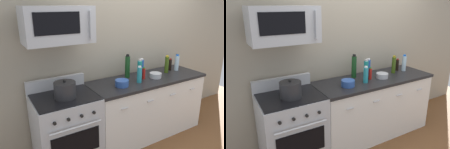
{
  "view_description": "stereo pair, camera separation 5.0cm",
  "coord_description": "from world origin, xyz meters",
  "views": [
    {
      "loc": [
        -2.05,
        -2.34,
        1.97
      ],
      "look_at": [
        -0.65,
        -0.05,
        1.1
      ],
      "focal_mm": 35.01,
      "sensor_mm": 36.0,
      "label": 1
    },
    {
      "loc": [
        -2.0,
        -2.37,
        1.97
      ],
      "look_at": [
        -0.65,
        -0.05,
        1.1
      ],
      "focal_mm": 35.01,
      "sensor_mm": 36.0,
      "label": 2
    }
  ],
  "objects": [
    {
      "name": "bottle_water_clear",
      "position": [
        0.66,
        0.06,
        1.05
      ],
      "size": [
        0.07,
        0.07,
        0.27
      ],
      "color": "silver",
      "rests_on": "countertop_slab"
    },
    {
      "name": "back_wall",
      "position": [
        0.0,
        0.41,
        1.35
      ],
      "size": [
        4.92,
        0.1,
        2.7
      ],
      "primitive_type": "cube",
      "color": "#9E937F",
      "rests_on": "ground_plane"
    },
    {
      "name": "bottle_sparkling_teal",
      "position": [
        -0.17,
        -0.01,
        1.07
      ],
      "size": [
        0.07,
        0.07,
        0.31
      ],
      "color": "#197F7A",
      "rests_on": "countertop_slab"
    },
    {
      "name": "bowl_blue_mixing",
      "position": [
        -0.52,
        -0.08,
        0.96
      ],
      "size": [
        0.18,
        0.18,
        0.09
      ],
      "color": "#2D519E",
      "rests_on": "countertop_slab"
    },
    {
      "name": "microwave",
      "position": [
        -1.29,
        0.05,
        1.75
      ],
      "size": [
        0.74,
        0.44,
        0.4
      ],
      "color": "#B7BABF"
    },
    {
      "name": "bowl_steel_prep",
      "position": [
        0.11,
        -0.05,
        0.96
      ],
      "size": [
        0.18,
        0.18,
        0.07
      ],
      "color": "#B2B5BA",
      "rests_on": "countertop_slab"
    },
    {
      "name": "bottle_hot_sauce_red",
      "position": [
        -0.08,
        -0.0,
        1.0
      ],
      "size": [
        0.05,
        0.05,
        0.18
      ],
      "color": "#B21914",
      "rests_on": "countertop_slab"
    },
    {
      "name": "bottle_wine_green",
      "position": [
        -0.24,
        0.19,
        1.09
      ],
      "size": [
        0.07,
        0.07,
        0.35
      ],
      "color": "#19471E",
      "rests_on": "countertop_slab"
    },
    {
      "name": "stockpot",
      "position": [
        -1.29,
        -0.05,
        1.02
      ],
      "size": [
        0.25,
        0.25,
        0.22
      ],
      "color": "#262628",
      "rests_on": "range_oven"
    },
    {
      "name": "bottle_soda_blue",
      "position": [
        -0.0,
        0.15,
        1.05
      ],
      "size": [
        0.06,
        0.06,
        0.27
      ],
      "color": "#1E4CA5",
      "rests_on": "countertop_slab"
    },
    {
      "name": "bottle_dish_soap",
      "position": [
        -0.23,
        -0.08,
        1.03
      ],
      "size": [
        0.07,
        0.07,
        0.24
      ],
      "color": "teal",
      "rests_on": "countertop_slab"
    },
    {
      "name": "bottle_soy_sauce_dark",
      "position": [
        0.56,
        0.11,
        1.02
      ],
      "size": [
        0.05,
        0.05,
        0.2
      ],
      "color": "black",
      "rests_on": "countertop_slab"
    },
    {
      "name": "ground_plane",
      "position": [
        0.0,
        0.0,
        0.0
      ],
      "size": [
        5.91,
        5.91,
        0.0
      ],
      "primitive_type": "plane",
      "color": "brown"
    },
    {
      "name": "bottle_olive_oil",
      "position": [
        0.42,
        0.05,
        1.05
      ],
      "size": [
        0.06,
        0.06,
        0.28
      ],
      "color": "#385114",
      "rests_on": "countertop_slab"
    },
    {
      "name": "counter_unit",
      "position": [
        0.0,
        -0.0,
        0.46
      ],
      "size": [
        1.83,
        0.66,
        0.92
      ],
      "color": "silver",
      "rests_on": "ground_plane"
    },
    {
      "name": "range_oven",
      "position": [
        -1.29,
        0.0,
        0.47
      ],
      "size": [
        0.76,
        0.69,
        1.07
      ],
      "color": "#B7BABF",
      "rests_on": "ground_plane"
    }
  ]
}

